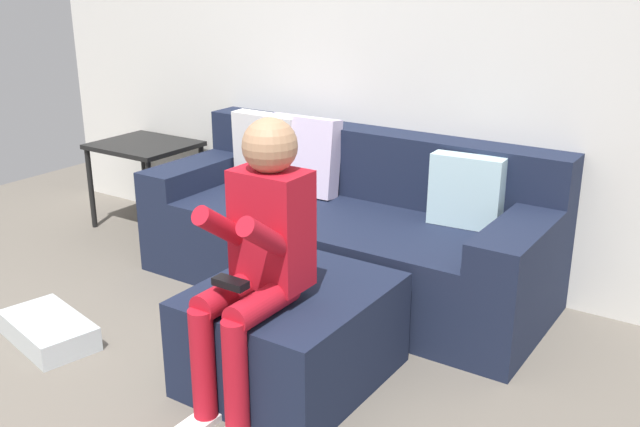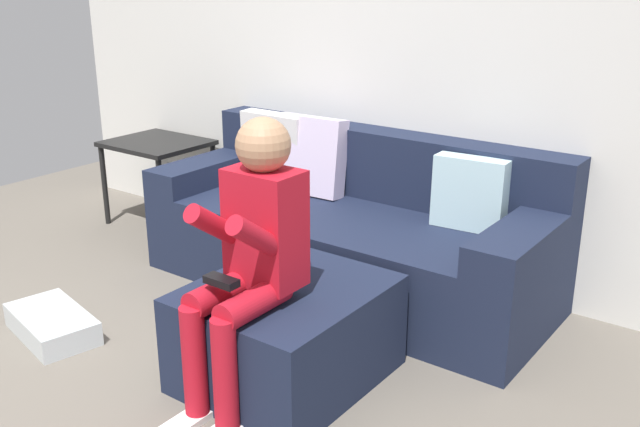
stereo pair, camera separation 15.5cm
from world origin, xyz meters
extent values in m
plane|color=#6B6359|center=(0.00, 0.00, 0.00)|extent=(6.37, 6.37, 0.00)
cube|color=silver|center=(0.00, 2.22, 1.36)|extent=(4.90, 0.10, 2.72)
cube|color=#192138|center=(0.21, 1.72, 0.23)|extent=(2.26, 0.89, 0.45)
cube|color=#192138|center=(0.21, 2.06, 0.65)|extent=(2.26, 0.21, 0.39)
cube|color=#192138|center=(-0.79, 1.72, 0.53)|extent=(0.25, 0.89, 0.15)
cube|color=#192138|center=(1.22, 1.72, 0.53)|extent=(0.25, 0.89, 0.15)
cube|color=white|center=(-0.43, 1.89, 0.67)|extent=(0.44, 0.12, 0.44)
cube|color=silver|center=(-0.17, 1.89, 0.68)|extent=(0.45, 0.19, 0.46)
cube|color=silver|center=(0.85, 1.89, 0.64)|extent=(0.38, 0.16, 0.37)
cube|color=#192138|center=(0.53, 0.81, 0.22)|extent=(0.71, 0.83, 0.43)
cube|color=red|center=(0.51, 0.71, 0.73)|extent=(0.30, 0.20, 0.48)
sphere|color=tan|center=(0.51, 0.71, 1.07)|extent=(0.22, 0.22, 0.22)
cylinder|color=red|center=(0.43, 0.53, 0.49)|extent=(0.11, 0.35, 0.11)
cylinder|color=red|center=(0.43, 0.36, 0.26)|extent=(0.10, 0.10, 0.46)
cube|color=white|center=(0.43, 0.30, 0.01)|extent=(0.10, 0.22, 0.03)
cylinder|color=red|center=(0.41, 0.57, 0.74)|extent=(0.08, 0.36, 0.29)
cylinder|color=red|center=(0.60, 0.53, 0.49)|extent=(0.11, 0.35, 0.11)
cylinder|color=red|center=(0.60, 0.36, 0.26)|extent=(0.10, 0.10, 0.46)
cylinder|color=red|center=(0.62, 0.57, 0.74)|extent=(0.08, 0.36, 0.29)
cube|color=black|center=(0.51, 0.44, 0.59)|extent=(0.14, 0.06, 0.03)
cube|color=silver|center=(-0.64, 0.42, 0.06)|extent=(0.57, 0.39, 0.12)
cube|color=black|center=(-1.45, 1.86, 0.57)|extent=(0.64, 0.55, 0.03)
cylinder|color=black|center=(-1.74, 1.62, 0.28)|extent=(0.04, 0.04, 0.55)
cylinder|color=black|center=(-1.16, 1.62, 0.28)|extent=(0.04, 0.04, 0.55)
cylinder|color=black|center=(-1.74, 2.11, 0.28)|extent=(0.04, 0.04, 0.55)
cylinder|color=black|center=(-1.16, 2.11, 0.28)|extent=(0.04, 0.04, 0.55)
camera|label=1|loc=(2.16, -1.42, 1.72)|focal=40.40mm
camera|label=2|loc=(2.28, -1.33, 1.72)|focal=40.40mm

